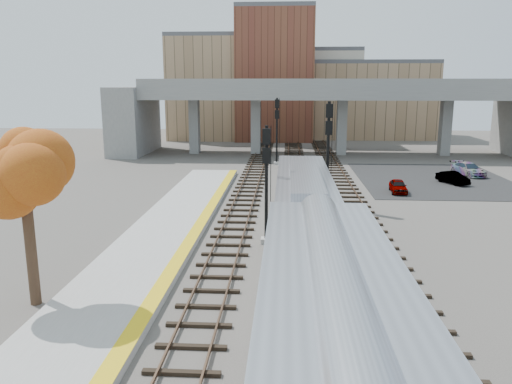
% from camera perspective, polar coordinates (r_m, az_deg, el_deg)
% --- Properties ---
extents(ground, '(160.00, 160.00, 0.00)m').
position_cam_1_polar(ground, '(21.53, 3.29, -12.26)').
color(ground, '#47423D').
rests_on(ground, ground).
extents(platform, '(4.50, 60.00, 0.35)m').
position_cam_1_polar(platform, '(22.65, -15.74, -10.96)').
color(platform, '#9E9E99').
rests_on(platform, ground).
extents(yellow_strip, '(0.70, 60.00, 0.01)m').
position_cam_1_polar(yellow_strip, '(22.04, -11.01, -10.87)').
color(yellow_strip, yellow).
rests_on(yellow_strip, platform).
extents(tracks, '(10.70, 95.00, 0.25)m').
position_cam_1_polar(tracks, '(33.30, 5.01, -3.19)').
color(tracks, black).
rests_on(tracks, ground).
extents(overpass, '(54.00, 12.00, 9.50)m').
position_cam_1_polar(overpass, '(64.85, 7.97, 9.41)').
color(overpass, slate).
rests_on(overpass, ground).
extents(buildings_far, '(43.00, 21.00, 20.60)m').
position_cam_1_polar(buildings_far, '(86.17, 4.44, 11.55)').
color(buildings_far, '#A3825E').
rests_on(buildings_far, ground).
extents(parking_lot, '(14.00, 18.00, 0.04)m').
position_cam_1_polar(parking_lot, '(50.40, 19.59, 1.38)').
color(parking_lot, black).
rests_on(parking_lot, ground).
extents(locomotive, '(3.02, 19.05, 4.10)m').
position_cam_1_polar(locomotive, '(26.45, 5.58, -2.36)').
color(locomotive, '#A8AAB2').
rests_on(locomotive, ground).
extents(signal_mast_near, '(0.60, 0.64, 6.71)m').
position_cam_1_polar(signal_mast_near, '(27.80, 1.18, 0.51)').
color(signal_mast_near, '#9E9E99').
rests_on(signal_mast_near, ground).
extents(signal_mast_mid, '(0.60, 0.64, 7.72)m').
position_cam_1_polar(signal_mast_mid, '(36.62, 8.21, 4.33)').
color(signal_mast_mid, '#9E9E99').
rests_on(signal_mast_mid, ground).
extents(signal_mast_far, '(0.60, 0.64, 7.41)m').
position_cam_1_polar(signal_mast_far, '(55.95, 2.39, 6.95)').
color(signal_mast_far, '#9E9E99').
rests_on(signal_mast_far, ground).
extents(tree, '(3.60, 3.60, 7.51)m').
position_cam_1_polar(tree, '(21.57, -25.08, 2.14)').
color(tree, '#382619').
rests_on(tree, ground).
extents(car_a, '(1.49, 3.25, 1.08)m').
position_cam_1_polar(car_a, '(43.20, 15.93, 0.65)').
color(car_a, '#99999E').
rests_on(car_a, parking_lot).
extents(car_b, '(2.46, 3.49, 1.09)m').
position_cam_1_polar(car_b, '(48.57, 21.57, 1.52)').
color(car_b, '#99999E').
rests_on(car_b, parking_lot).
extents(car_c, '(2.85, 4.64, 1.25)m').
position_cam_1_polar(car_c, '(53.60, 23.11, 2.42)').
color(car_c, '#99999E').
rests_on(car_c, parking_lot).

